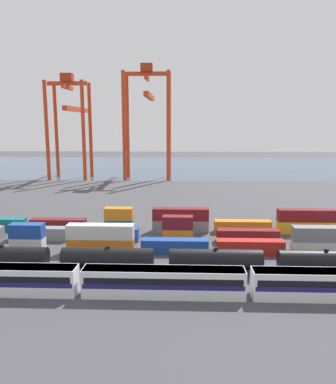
{
  "coord_description": "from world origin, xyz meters",
  "views": [
    {
      "loc": [
        13.28,
        -70.36,
        23.14
      ],
      "look_at": [
        9.96,
        16.43,
        7.53
      ],
      "focal_mm": 35.69,
      "sensor_mm": 36.0,
      "label": 1
    }
  ],
  "objects_px": {
    "shipping_container_8": "(326,248)",
    "gantry_crane_west": "(71,117)",
    "shipping_container_21": "(180,226)",
    "gantry_crane_central": "(148,110)",
    "shipping_container_19": "(119,225)",
    "shipping_container_24": "(306,227)",
    "shipping_container_18": "(58,225)",
    "shipping_container_7": "(250,247)",
    "passenger_train": "(164,281)",
    "shipping_container_13": "(178,235)",
    "shipping_container_15": "(248,236)",
    "shipping_container_23": "(243,226)",
    "freight_tank_row": "(108,260)"
  },
  "relations": [
    {
      "from": "shipping_container_7",
      "to": "shipping_container_18",
      "type": "relative_size",
      "value": 1.0
    },
    {
      "from": "shipping_container_8",
      "to": "shipping_container_13",
      "type": "relative_size",
      "value": 2.0
    },
    {
      "from": "shipping_container_19",
      "to": "shipping_container_21",
      "type": "height_order",
      "value": "same"
    },
    {
      "from": "shipping_container_24",
      "to": "gantry_crane_central",
      "type": "height_order",
      "value": "gantry_crane_central"
    },
    {
      "from": "shipping_container_15",
      "to": "shipping_container_24",
      "type": "bearing_deg",
      "value": 27.27
    },
    {
      "from": "shipping_container_15",
      "to": "gantry_crane_central",
      "type": "bearing_deg",
      "value": 107.14
    },
    {
      "from": "gantry_crane_west",
      "to": "shipping_container_19",
      "type": "bearing_deg",
      "value": -67.85
    },
    {
      "from": "shipping_container_8",
      "to": "passenger_train",
      "type": "bearing_deg",
      "value": -148.15
    },
    {
      "from": "shipping_container_8",
      "to": "gantry_crane_west",
      "type": "distance_m",
      "value": 124.4
    },
    {
      "from": "shipping_container_8",
      "to": "shipping_container_18",
      "type": "relative_size",
      "value": 1.0
    },
    {
      "from": "passenger_train",
      "to": "freight_tank_row",
      "type": "relative_size",
      "value": 0.83
    },
    {
      "from": "freight_tank_row",
      "to": "shipping_container_7",
      "type": "distance_m",
      "value": 25.68
    },
    {
      "from": "shipping_container_15",
      "to": "gantry_crane_west",
      "type": "bearing_deg",
      "value": 123.88
    },
    {
      "from": "shipping_container_21",
      "to": "gantry_crane_west",
      "type": "relative_size",
      "value": 0.28
    },
    {
      "from": "shipping_container_21",
      "to": "shipping_container_15",
      "type": "bearing_deg",
      "value": -27.58
    },
    {
      "from": "shipping_container_13",
      "to": "gantry_crane_west",
      "type": "bearing_deg",
      "value": 117.39
    },
    {
      "from": "shipping_container_18",
      "to": "gantry_crane_central",
      "type": "relative_size",
      "value": 0.26
    },
    {
      "from": "passenger_train",
      "to": "shipping_container_8",
      "type": "bearing_deg",
      "value": 31.85
    },
    {
      "from": "shipping_container_7",
      "to": "shipping_container_15",
      "type": "relative_size",
      "value": 1.0
    },
    {
      "from": "shipping_container_21",
      "to": "shipping_container_7",
      "type": "bearing_deg",
      "value": -47.99
    },
    {
      "from": "shipping_container_23",
      "to": "shipping_container_15",
      "type": "bearing_deg",
      "value": -90.73
    },
    {
      "from": "passenger_train",
      "to": "shipping_container_13",
      "type": "bearing_deg",
      "value": 86.32
    },
    {
      "from": "shipping_container_15",
      "to": "freight_tank_row",
      "type": "bearing_deg",
      "value": -145.83
    },
    {
      "from": "shipping_container_7",
      "to": "shipping_container_19",
      "type": "bearing_deg",
      "value": 151.79
    },
    {
      "from": "shipping_container_13",
      "to": "shipping_container_7",
      "type": "bearing_deg",
      "value": -28.02
    },
    {
      "from": "shipping_container_18",
      "to": "shipping_container_19",
      "type": "xyz_separation_m",
      "value": [
        13.41,
        0.0,
        0.0
      ]
    },
    {
      "from": "shipping_container_8",
      "to": "shipping_container_13",
      "type": "distance_m",
      "value": 27.47
    },
    {
      "from": "shipping_container_21",
      "to": "shipping_container_24",
      "type": "height_order",
      "value": "same"
    },
    {
      "from": "freight_tank_row",
      "to": "shipping_container_24",
      "type": "height_order",
      "value": "freight_tank_row"
    },
    {
      "from": "shipping_container_8",
      "to": "shipping_container_21",
      "type": "xyz_separation_m",
      "value": [
        -26.03,
        13.92,
        0.0
      ]
    },
    {
      "from": "freight_tank_row",
      "to": "shipping_container_13",
      "type": "distance_m",
      "value": 19.81
    },
    {
      "from": "shipping_container_7",
      "to": "shipping_container_18",
      "type": "height_order",
      "value": "same"
    },
    {
      "from": "shipping_container_24",
      "to": "shipping_container_18",
      "type": "bearing_deg",
      "value": 180.0
    },
    {
      "from": "shipping_container_21",
      "to": "shipping_container_23",
      "type": "relative_size",
      "value": 1.0
    },
    {
      "from": "shipping_container_19",
      "to": "shipping_container_24",
      "type": "height_order",
      "value": "same"
    },
    {
      "from": "passenger_train",
      "to": "shipping_container_15",
      "type": "xyz_separation_m",
      "value": [
        15.43,
        24.44,
        -0.84
      ]
    },
    {
      "from": "shipping_container_19",
      "to": "shipping_container_21",
      "type": "xyz_separation_m",
      "value": [
        13.41,
        0.0,
        0.0
      ]
    },
    {
      "from": "shipping_container_8",
      "to": "shipping_container_24",
      "type": "bearing_deg",
      "value": 86.75
    },
    {
      "from": "shipping_container_7",
      "to": "shipping_container_13",
      "type": "bearing_deg",
      "value": 151.98
    },
    {
      "from": "passenger_train",
      "to": "shipping_container_19",
      "type": "xyz_separation_m",
      "value": [
        -11.3,
        31.4,
        -0.84
      ]
    },
    {
      "from": "freight_tank_row",
      "to": "passenger_train",
      "type": "bearing_deg",
      "value": -40.49
    },
    {
      "from": "shipping_container_21",
      "to": "gantry_crane_central",
      "type": "xyz_separation_m",
      "value": [
        -14.44,
        83.05,
        27.45
      ]
    },
    {
      "from": "freight_tank_row",
      "to": "shipping_container_19",
      "type": "relative_size",
      "value": 13.5
    },
    {
      "from": "shipping_container_24",
      "to": "shipping_container_19",
      "type": "bearing_deg",
      "value": 180.0
    },
    {
      "from": "shipping_container_7",
      "to": "shipping_container_24",
      "type": "xyz_separation_m",
      "value": [
        14.28,
        13.92,
        0.0
      ]
    },
    {
      "from": "freight_tank_row",
      "to": "shipping_container_23",
      "type": "height_order",
      "value": "freight_tank_row"
    },
    {
      "from": "shipping_container_15",
      "to": "shipping_container_8",
      "type": "bearing_deg",
      "value": -28.7
    },
    {
      "from": "freight_tank_row",
      "to": "shipping_container_23",
      "type": "bearing_deg",
      "value": 43.8
    },
    {
      "from": "shipping_container_7",
      "to": "shipping_container_8",
      "type": "distance_m",
      "value": 13.49
    },
    {
      "from": "passenger_train",
      "to": "shipping_container_7",
      "type": "height_order",
      "value": "passenger_train"
    }
  ]
}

